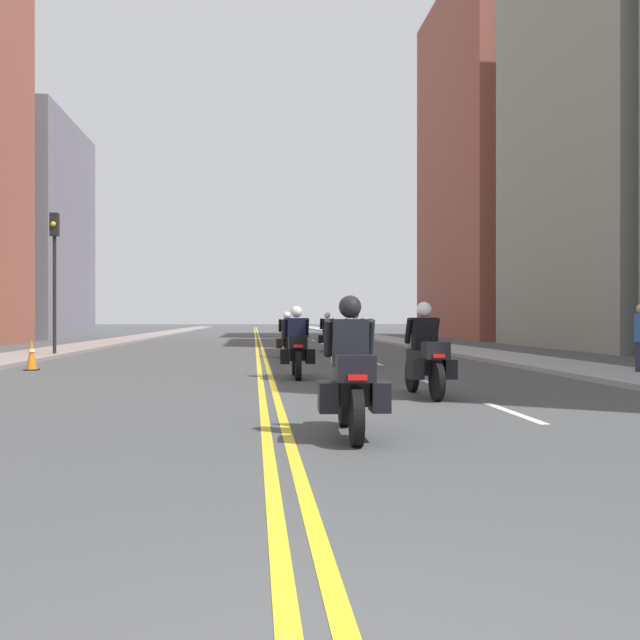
% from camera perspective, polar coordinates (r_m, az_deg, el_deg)
% --- Properties ---
extents(ground_plane, '(264.00, 264.00, 0.00)m').
position_cam_1_polar(ground_plane, '(50.40, -4.74, -1.41)').
color(ground_plane, '#454648').
extents(sidewalk_left, '(2.41, 144.00, 0.12)m').
position_cam_1_polar(sidewalk_left, '(50.98, -13.75, -1.33)').
color(sidewalk_left, gray).
rests_on(sidewalk_left, ground).
extents(sidewalk_right, '(2.41, 144.00, 0.12)m').
position_cam_1_polar(sidewalk_right, '(51.07, 4.26, -1.33)').
color(sidewalk_right, '#979B9F').
rests_on(sidewalk_right, ground).
extents(centreline_yellow_inner, '(0.12, 132.00, 0.01)m').
position_cam_1_polar(centreline_yellow_inner, '(50.40, -4.87, -1.41)').
color(centreline_yellow_inner, yellow).
rests_on(centreline_yellow_inner, ground).
extents(centreline_yellow_outer, '(0.12, 132.00, 0.01)m').
position_cam_1_polar(centreline_yellow_outer, '(50.40, -4.60, -1.41)').
color(centreline_yellow_outer, yellow).
rests_on(centreline_yellow_outer, ground).
extents(lane_dashes_white, '(0.14, 56.40, 0.01)m').
position_cam_1_polar(lane_dashes_white, '(31.62, 1.60, -2.31)').
color(lane_dashes_white, silver).
rests_on(lane_dashes_white, ground).
extents(building_right_1, '(8.92, 13.90, 22.85)m').
position_cam_1_polar(building_right_1, '(38.68, 23.01, 15.22)').
color(building_right_1, gray).
rests_on(building_right_1, ground).
extents(building_left_2, '(6.35, 13.87, 15.15)m').
position_cam_1_polar(building_left_2, '(57.08, -21.15, 6.37)').
color(building_left_2, slate).
rests_on(building_left_2, ground).
extents(building_right_2, '(7.79, 16.88, 24.33)m').
position_cam_1_polar(building_right_2, '(55.13, 13.28, 11.43)').
color(building_right_2, '#954E3F').
rests_on(building_right_2, ground).
extents(motorcycle_0, '(0.77, 2.11, 1.60)m').
position_cam_1_polar(motorcycle_0, '(8.49, 2.34, -4.49)').
color(motorcycle_0, black).
rests_on(motorcycle_0, ground).
extents(motorcycle_1, '(0.78, 2.17, 1.62)m').
position_cam_1_polar(motorcycle_1, '(12.93, 8.00, -2.85)').
color(motorcycle_1, black).
rests_on(motorcycle_1, ground).
extents(motorcycle_2, '(0.76, 2.11, 1.62)m').
position_cam_1_polar(motorcycle_2, '(16.88, -1.78, -2.19)').
color(motorcycle_2, black).
rests_on(motorcycle_2, ground).
extents(motorcycle_3, '(0.78, 2.13, 1.60)m').
position_cam_1_polar(motorcycle_3, '(21.89, 2.68, -1.68)').
color(motorcycle_3, black).
rests_on(motorcycle_3, ground).
extents(motorcycle_4, '(0.77, 2.23, 1.57)m').
position_cam_1_polar(motorcycle_4, '(26.04, -2.50, -1.43)').
color(motorcycle_4, black).
rests_on(motorcycle_4, ground).
extents(motorcycle_5, '(0.78, 2.14, 1.60)m').
position_cam_1_polar(motorcycle_5, '(30.54, 0.55, -1.18)').
color(motorcycle_5, black).
rests_on(motorcycle_5, ground).
extents(traffic_cone_1, '(0.33, 0.33, 0.80)m').
position_cam_1_polar(traffic_cone_1, '(20.82, -20.95, -2.47)').
color(traffic_cone_1, black).
rests_on(traffic_cone_1, ground).
extents(traffic_light_near, '(0.28, 0.38, 5.01)m').
position_cam_1_polar(traffic_light_near, '(27.90, -19.42, 4.43)').
color(traffic_light_near, black).
rests_on(traffic_light_near, ground).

